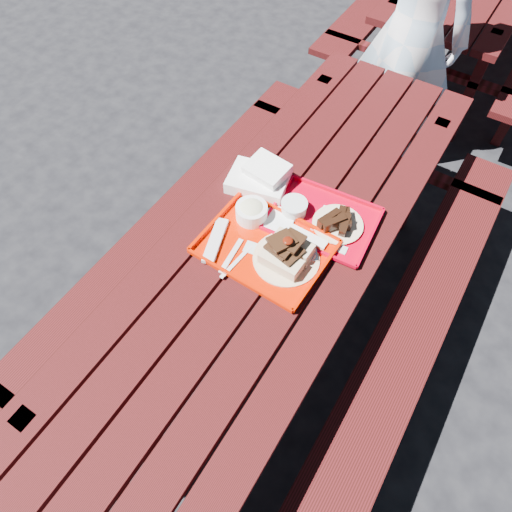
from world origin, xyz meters
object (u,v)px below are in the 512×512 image
Objects in this scene: far_tray at (320,219)px; person at (413,34)px; picnic_table_near at (276,266)px; near_tray at (268,240)px.

person is at bearing 96.80° from far_tray.
far_tray reaches higher than picnic_table_near.
picnic_table_near is 5.20× the size of near_tray.
picnic_table_near is 1.50× the size of person.
person is (-0.05, 1.52, 0.02)m from near_tray.
near_tray is at bearing 93.09° from person.
picnic_table_near is at bearing 74.57° from near_tray.
picnic_table_near is at bearing -122.62° from far_tray.
person reaches higher than far_tray.
person is at bearing 92.33° from picnic_table_near.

